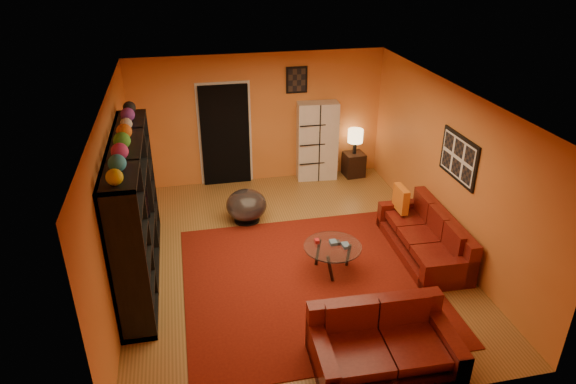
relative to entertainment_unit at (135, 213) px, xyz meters
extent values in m
plane|color=brown|center=(2.27, 0.00, -1.05)|extent=(6.00, 6.00, 0.00)
plane|color=white|center=(2.27, 0.00, 1.55)|extent=(6.00, 6.00, 0.00)
plane|color=orange|center=(2.27, 3.00, 0.25)|extent=(6.00, 0.00, 6.00)
plane|color=orange|center=(2.27, -3.00, 0.25)|extent=(6.00, 0.00, 6.00)
plane|color=orange|center=(-0.23, 0.00, 0.25)|extent=(0.00, 6.00, 6.00)
plane|color=orange|center=(4.78, 0.00, 0.25)|extent=(0.00, 6.00, 6.00)
cube|color=#561009|center=(2.38, -0.70, -1.04)|extent=(3.60, 3.60, 0.01)
cube|color=black|center=(1.57, 2.96, -0.03)|extent=(0.95, 0.10, 2.04)
cube|color=black|center=(4.75, -0.30, 0.55)|extent=(0.03, 1.00, 0.70)
cube|color=black|center=(3.02, 2.98, 1.00)|extent=(0.42, 0.03, 0.52)
cube|color=black|center=(0.00, 0.00, 0.00)|extent=(0.45, 3.00, 2.10)
imported|color=black|center=(0.05, 0.07, -0.08)|extent=(0.88, 0.12, 0.51)
cube|color=#540F0B|center=(4.32, -0.35, -0.89)|extent=(0.88, 2.03, 0.32)
cube|color=#540F0B|center=(4.64, -0.36, -0.62)|extent=(0.25, 2.00, 0.85)
cube|color=#540F0B|center=(4.30, -1.26, -0.74)|extent=(0.82, 0.21, 0.62)
cube|color=#540F0B|center=(4.35, 0.56, -0.74)|extent=(0.82, 0.21, 0.62)
cube|color=#540F0B|center=(4.27, -0.89, -0.58)|extent=(0.61, 0.55, 0.12)
cube|color=#540F0B|center=(4.29, -0.35, -0.58)|extent=(0.61, 0.55, 0.12)
cube|color=#540F0B|center=(4.30, 0.20, -0.58)|extent=(0.61, 0.55, 0.12)
cube|color=#540F0B|center=(2.83, -2.50, -0.89)|extent=(1.70, 1.05, 0.32)
cube|color=#540F0B|center=(2.84, -2.09, -0.62)|extent=(1.67, 0.24, 0.85)
cube|color=#540F0B|center=(3.57, -2.53, -0.74)|extent=(0.21, 1.00, 0.62)
cube|color=#540F0B|center=(2.09, -2.47, -0.74)|extent=(0.21, 1.00, 0.62)
cube|color=#540F0B|center=(3.15, -2.55, -0.58)|extent=(0.66, 0.80, 0.12)
cube|color=#540F0B|center=(2.50, -2.53, -0.58)|extent=(0.66, 0.80, 0.12)
cube|color=orange|center=(4.22, 0.37, -0.42)|extent=(0.12, 0.42, 0.42)
cylinder|color=silver|center=(2.79, -0.51, -0.62)|extent=(0.87, 0.87, 0.02)
cylinder|color=black|center=(3.05, -0.47, -0.83)|extent=(0.05, 0.05, 0.41)
cylinder|color=black|center=(2.62, -0.29, -0.83)|extent=(0.05, 0.05, 0.41)
cylinder|color=black|center=(2.69, -0.76, -0.83)|extent=(0.05, 0.05, 0.41)
cube|color=silver|center=(3.42, 2.80, -0.24)|extent=(0.84, 0.43, 1.63)
cylinder|color=black|center=(1.74, 1.28, -1.03)|extent=(0.44, 0.44, 0.03)
cylinder|color=black|center=(1.74, 1.28, -0.95)|extent=(0.06, 0.06, 0.15)
ellipsoid|color=#423A3B|center=(1.74, 1.28, -0.73)|extent=(0.72, 0.72, 0.54)
cube|color=black|center=(4.22, 2.75, -0.80)|extent=(0.43, 0.43, 0.50)
cylinder|color=black|center=(4.22, 2.75, -0.42)|extent=(0.08, 0.08, 0.25)
cylinder|color=#FFDA8C|center=(4.22, 2.75, -0.16)|extent=(0.31, 0.31, 0.27)
camera|label=1|loc=(0.80, -6.67, 3.50)|focal=32.00mm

